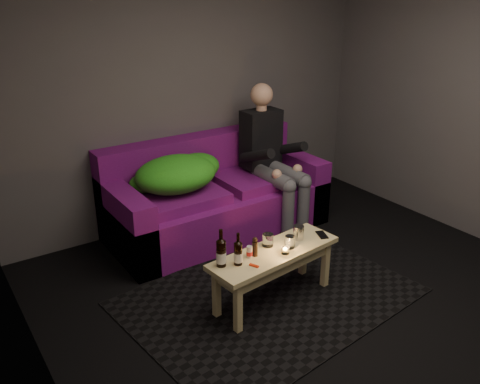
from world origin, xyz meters
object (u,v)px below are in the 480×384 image
(sofa, at_px, (214,199))
(person, at_px, (271,155))
(beer_bottle_a, at_px, (221,253))
(coffee_table, at_px, (274,260))
(steel_cup, at_px, (298,232))
(beer_bottle_b, at_px, (238,253))

(sofa, relative_size, person, 1.50)
(beer_bottle_a, bearing_deg, coffee_table, -4.88)
(person, bearing_deg, steel_cup, -117.09)
(coffee_table, height_order, steel_cup, steel_cup)
(person, bearing_deg, sofa, 162.95)
(sofa, relative_size, steel_cup, 18.44)
(steel_cup, bearing_deg, beer_bottle_a, -179.52)
(sofa, bearing_deg, steel_cup, -90.17)
(coffee_table, distance_m, steel_cup, 0.31)
(coffee_table, bearing_deg, steel_cup, 9.29)
(coffee_table, relative_size, beer_bottle_b, 4.47)
(person, distance_m, beer_bottle_b, 1.67)
(coffee_table, distance_m, beer_bottle_a, 0.49)
(sofa, height_order, person, person)
(sofa, relative_size, beer_bottle_a, 7.39)
(person, xyz_separation_m, coffee_table, (-0.84, -1.15, -0.37))
(beer_bottle_b, bearing_deg, steel_cup, 5.38)
(sofa, distance_m, beer_bottle_b, 1.49)
(coffee_table, bearing_deg, beer_bottle_a, 175.12)
(steel_cup, bearing_deg, sofa, 89.83)
(beer_bottle_a, distance_m, steel_cup, 0.72)
(beer_bottle_b, bearing_deg, coffee_table, 2.20)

